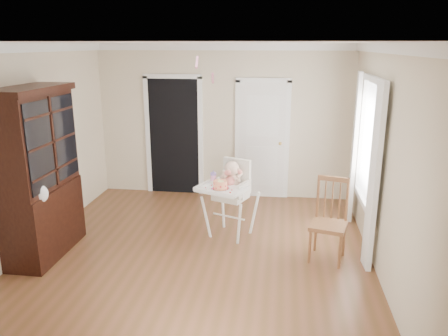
# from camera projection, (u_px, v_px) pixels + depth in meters

# --- Properties ---
(floor) EXTENTS (5.00, 5.00, 0.00)m
(floor) POSITION_uv_depth(u_px,v_px,m) (197.00, 256.00, 5.74)
(floor) COLOR brown
(floor) RESTS_ON ground
(ceiling) EXTENTS (5.00, 5.00, 0.00)m
(ceiling) POSITION_uv_depth(u_px,v_px,m) (193.00, 43.00, 5.00)
(ceiling) COLOR white
(ceiling) RESTS_ON wall_back
(wall_back) EXTENTS (4.50, 0.00, 4.50)m
(wall_back) POSITION_uv_depth(u_px,v_px,m) (223.00, 122.00, 7.75)
(wall_back) COLOR beige
(wall_back) RESTS_ON floor
(wall_left) EXTENTS (0.00, 5.00, 5.00)m
(wall_left) POSITION_uv_depth(u_px,v_px,m) (25.00, 151.00, 5.66)
(wall_left) COLOR beige
(wall_left) RESTS_ON floor
(wall_right) EXTENTS (0.00, 5.00, 5.00)m
(wall_right) POSITION_uv_depth(u_px,v_px,m) (385.00, 163.00, 5.07)
(wall_right) COLOR beige
(wall_right) RESTS_ON floor
(crown_molding) EXTENTS (4.50, 5.00, 0.12)m
(crown_molding) POSITION_uv_depth(u_px,v_px,m) (193.00, 48.00, 5.01)
(crown_molding) COLOR white
(crown_molding) RESTS_ON ceiling
(doorway) EXTENTS (1.06, 0.05, 2.22)m
(doorway) POSITION_uv_depth(u_px,v_px,m) (174.00, 134.00, 7.92)
(doorway) COLOR black
(doorway) RESTS_ON wall_back
(closet_door) EXTENTS (0.96, 0.09, 2.13)m
(closet_door) POSITION_uv_depth(u_px,v_px,m) (262.00, 141.00, 7.72)
(closet_door) COLOR white
(closet_door) RESTS_ON wall_back
(window_right) EXTENTS (0.13, 1.84, 2.30)m
(window_right) POSITION_uv_depth(u_px,v_px,m) (366.00, 152.00, 5.86)
(window_right) COLOR white
(window_right) RESTS_ON wall_right
(high_chair) EXTENTS (0.89, 0.98, 1.14)m
(high_chair) POSITION_uv_depth(u_px,v_px,m) (230.00, 189.00, 6.17)
(high_chair) COLOR white
(high_chair) RESTS_ON floor
(baby) EXTENTS (0.30, 0.31, 0.49)m
(baby) POSITION_uv_depth(u_px,v_px,m) (232.00, 178.00, 6.15)
(baby) COLOR beige
(baby) RESTS_ON high_chair
(cake) EXTENTS (0.25, 0.25, 0.12)m
(cake) POSITION_uv_depth(u_px,v_px,m) (220.00, 185.00, 5.91)
(cake) COLOR silver
(cake) RESTS_ON high_chair
(sippy_cup) EXTENTS (0.08, 0.08, 0.20)m
(sippy_cup) POSITION_uv_depth(u_px,v_px,m) (213.00, 178.00, 6.13)
(sippy_cup) COLOR #F696CC
(sippy_cup) RESTS_ON high_chair
(china_cabinet) EXTENTS (0.58, 1.30, 2.19)m
(china_cabinet) POSITION_uv_depth(u_px,v_px,m) (39.00, 174.00, 5.53)
(china_cabinet) COLOR black
(china_cabinet) RESTS_ON floor
(dining_chair) EXTENTS (0.53, 0.53, 1.06)m
(dining_chair) POSITION_uv_depth(u_px,v_px,m) (329.00, 223.00, 5.55)
(dining_chair) COLOR brown
(dining_chair) RESTS_ON floor
(streamer) EXTENTS (0.11, 0.49, 0.15)m
(streamer) POSITION_uv_depth(u_px,v_px,m) (197.00, 62.00, 5.98)
(streamer) COLOR pink
(streamer) RESTS_ON ceiling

